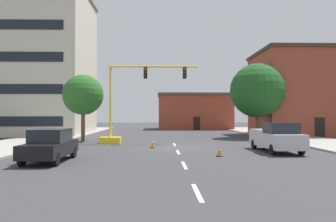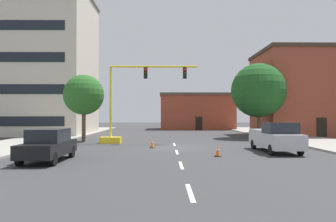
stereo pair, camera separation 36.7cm
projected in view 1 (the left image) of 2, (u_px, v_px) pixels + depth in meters
name	position (u px, v px, depth m)	size (l,w,h in m)	color
ground_plane	(176.00, 148.00, 24.17)	(160.00, 160.00, 0.00)	#38383A
sidewalk_left	(43.00, 139.00, 31.85)	(6.00, 56.00, 0.14)	#9E998E
sidewalk_right	(298.00, 138.00, 32.49)	(6.00, 56.00, 0.14)	#9E998E
lane_stripe_seg_0	(197.00, 192.00, 10.18)	(0.16, 2.40, 0.01)	silver
lane_stripe_seg_1	(184.00, 165.00, 15.67)	(0.16, 2.40, 0.01)	silver
lane_stripe_seg_2	(178.00, 152.00, 21.17)	(0.16, 2.40, 0.01)	silver
lane_stripe_seg_3	(174.00, 144.00, 26.67)	(0.16, 2.40, 0.01)	silver
building_tall_left	(32.00, 64.00, 40.76)	(14.69, 12.35, 18.09)	beige
building_brick_center	(194.00, 111.00, 56.13)	(12.78, 8.58, 6.18)	brown
building_row_right	(300.00, 93.00, 38.88)	(10.67, 9.71, 10.26)	brown
traffic_signal_gantry	(123.00, 118.00, 27.77)	(8.58, 1.20, 6.83)	yellow
tree_left_near	(83.00, 95.00, 29.76)	(3.79, 3.79, 6.29)	brown
tree_right_mid	(257.00, 91.00, 34.24)	(5.84, 5.84, 8.06)	brown
pickup_truck_silver	(276.00, 137.00, 21.36)	(2.11, 5.44, 1.99)	#BCBCC1
sedan_black_near_left	(50.00, 145.00, 16.91)	(1.87, 4.50, 1.74)	black
traffic_cone_roadside_a	(153.00, 144.00, 23.84)	(0.36, 0.36, 0.67)	black
traffic_cone_roadside_b	(219.00, 151.00, 18.96)	(0.36, 0.36, 0.63)	black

